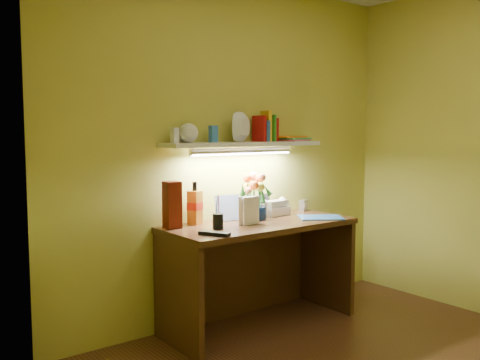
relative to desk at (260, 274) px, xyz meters
name	(u,v)px	position (x,y,z in m)	size (l,w,h in m)	color
desk	(260,274)	(0.00, 0.00, 0.00)	(1.40, 0.60, 0.75)	#3C2210
flower_bouquet	(254,197)	(0.05, 0.13, 0.54)	(0.21, 0.21, 0.33)	#091839
telephone	(273,207)	(0.28, 0.18, 0.44)	(0.22, 0.16, 0.13)	beige
desk_clock	(304,205)	(0.63, 0.20, 0.42)	(0.09, 0.04, 0.09)	silver
whisky_bottle	(195,203)	(-0.41, 0.21, 0.52)	(0.08, 0.08, 0.30)	#BE711C
whisky_box	(172,205)	(-0.60, 0.18, 0.53)	(0.10, 0.10, 0.31)	#571607
pen_cup	(218,216)	(-0.38, -0.03, 0.46)	(0.07, 0.07, 0.17)	black
art_card	(227,208)	(-0.14, 0.20, 0.47)	(0.19, 0.04, 0.19)	white
tv_remote	(214,234)	(-0.52, -0.19, 0.39)	(0.06, 0.20, 0.02)	black
blue_folder	(321,217)	(0.48, -0.13, 0.38)	(0.31, 0.23, 0.01)	#3578CF
desk_book_a	(239,211)	(-0.20, -0.01, 0.47)	(0.15, 0.02, 0.20)	silver
desk_book_b	(244,212)	(-0.18, -0.04, 0.47)	(0.14, 0.01, 0.20)	white
wall_shelf	(246,139)	(0.02, 0.18, 0.96)	(1.32, 0.36, 0.26)	white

